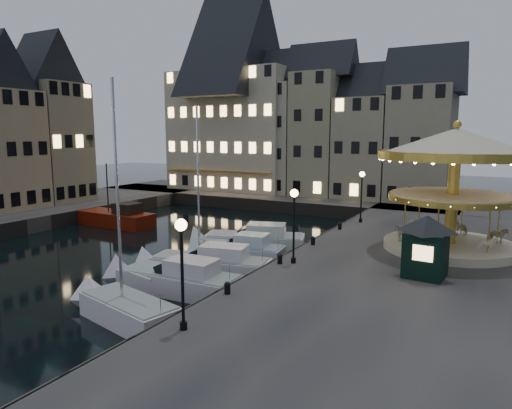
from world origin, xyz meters
The scene contains 29 objects.
ground centered at (0.00, 0.00, 0.00)m, with size 160.00×160.00×0.00m, color black.
quay_east centered at (14.00, 6.00, 0.65)m, with size 16.00×56.00×1.30m, color #474442.
quay_north centered at (-8.00, 28.00, 0.65)m, with size 44.00×12.00×1.30m, color #474442.
quaywall_e centered at (6.00, 6.00, 0.65)m, with size 0.15×44.00×1.30m, color #47423A.
quaywall_n centered at (-6.00, 22.00, 0.65)m, with size 48.00×0.15×1.30m, color #47423A.
quaywall_w centered at (-18.00, 2.00, 0.65)m, with size 0.15×44.00×1.30m, color #47423A.
streetlamp_a centered at (7.20, -9.00, 4.02)m, with size 0.44×0.44×4.17m.
streetlamp_b centered at (7.20, 1.00, 4.02)m, with size 0.44×0.44×4.17m.
streetlamp_c centered at (7.20, 14.50, 4.02)m, with size 0.44×0.44×4.17m.
bollard_a centered at (6.60, -5.00, 1.60)m, with size 0.30×0.30×0.57m.
bollard_b centered at (6.60, 0.50, 1.60)m, with size 0.30×0.30×0.57m.
bollard_c centered at (6.60, 5.50, 1.60)m, with size 0.30×0.30×0.57m.
bollard_d centered at (6.60, 11.00, 1.60)m, with size 0.30×0.30×0.57m.
townhouse_na centered at (-19.50, 30.00, 7.78)m, with size 5.50×8.00×12.80m.
townhouse_nb centered at (-14.05, 30.00, 8.28)m, with size 6.16×8.00×13.80m.
townhouse_nc centered at (-8.00, 30.00, 8.78)m, with size 6.82×8.00×14.80m.
townhouse_nd centered at (-2.25, 30.00, 9.28)m, with size 5.50×8.00×15.80m.
townhouse_ne centered at (3.20, 30.00, 7.78)m, with size 6.16×8.00×12.80m.
townhouse_nf centered at (9.25, 30.00, 8.28)m, with size 6.82×8.00×13.80m.
townhouse_wc centered at (-26.00, 10.95, 8.48)m, with size 8.80×5.50×14.20m.
hotel_corner centered at (-14.00, 30.00, 9.78)m, with size 17.60×9.00×16.80m.
motorboat_a centered at (2.30, -7.22, 0.54)m, with size 6.38×3.27×10.49m.
motorboat_b centered at (1.91, -3.04, 0.64)m, with size 7.95×2.55×2.15m.
motorboat_c centered at (1.75, 0.12, 0.68)m, with size 8.27×3.64×10.94m.
motorboat_d centered at (1.90, 3.69, 0.63)m, with size 6.56×2.91×2.15m.
motorboat_e centered at (1.05, 6.87, 0.64)m, with size 8.23×4.93×2.15m.
red_fishing_boat centered at (-13.86, 8.52, 0.70)m, with size 7.63×2.90×5.96m.
carousel centered at (14.58, 8.30, 6.54)m, with size 9.10×9.10×7.96m.
ticket_kiosk centered at (14.04, 1.94, 3.43)m, with size 3.06×3.06×3.59m.
Camera 1 is at (17.20, -21.75, 8.48)m, focal length 32.00 mm.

